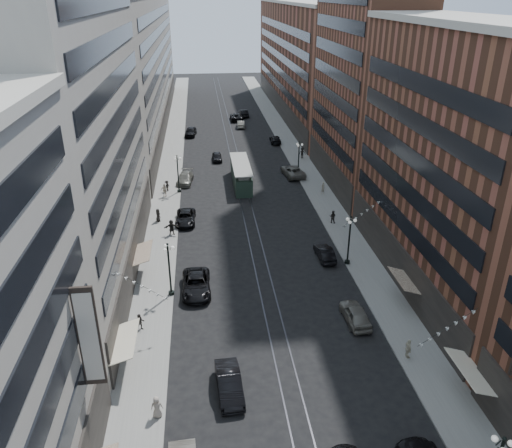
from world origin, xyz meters
name	(u,v)px	position (x,y,z in m)	size (l,w,h in m)	color
ground	(240,179)	(0.00, 60.00, 0.00)	(220.00, 220.00, 0.00)	black
sidewalk_west	(171,161)	(-11.00, 70.00, 0.07)	(4.00, 180.00, 0.15)	gray
sidewalk_east	(297,157)	(11.00, 70.00, 0.07)	(4.00, 180.00, 0.15)	gray
rail_west	(231,159)	(-0.70, 70.00, 0.01)	(0.12, 180.00, 0.02)	#2D2D33
rail_east	(239,159)	(0.70, 70.00, 0.01)	(0.12, 180.00, 0.02)	#2D2D33
building_west_mid	(77,142)	(-17.00, 33.00, 14.00)	(8.00, 36.00, 28.00)	#9B9689
building_west_far	(143,63)	(-17.00, 96.00, 13.00)	(8.00, 90.00, 26.00)	#9B9689
building_east_mid	(453,167)	(17.00, 28.00, 12.00)	(8.00, 30.00, 24.00)	brown
building_east_tower	(367,36)	(17.00, 56.00, 21.00)	(8.00, 26.00, 42.00)	brown
building_east_far	(297,60)	(17.00, 105.00, 12.00)	(8.00, 72.00, 24.00)	brown
lamppost_sw_far	(169,268)	(-9.20, 28.00, 3.10)	(1.03, 1.14, 5.52)	black
lamppost_sw_mid	(178,173)	(-9.20, 55.00, 3.10)	(1.03, 1.14, 5.52)	black
lamppost_se_far	(349,238)	(9.20, 32.00, 3.10)	(1.03, 1.14, 5.52)	black
lamppost_se_mid	(299,158)	(9.20, 60.00, 3.10)	(1.03, 1.14, 5.52)	black
streetcar	(241,175)	(0.00, 57.60, 1.49)	(2.58, 11.66, 3.23)	#23382B
car_2	(196,284)	(-6.80, 28.46, 0.81)	(2.69, 5.84, 1.62)	black
car_4	(355,314)	(7.08, 22.01, 0.79)	(1.86, 4.63, 1.58)	slate
car_5	(229,384)	(-4.48, 14.68, 0.81)	(1.71, 4.89, 1.61)	black
pedestrian_1	(157,407)	(-9.50, 12.83, 0.99)	(0.82, 0.45, 1.67)	gray
pedestrian_2	(140,322)	(-11.58, 22.74, 0.92)	(0.74, 0.41, 1.53)	black
pedestrian_4	(408,349)	(9.76, 16.75, 0.99)	(0.99, 0.45, 1.69)	beige
car_7	(186,218)	(-8.09, 44.55, 0.71)	(2.37, 5.14, 1.43)	black
car_8	(185,178)	(-8.40, 59.03, 0.77)	(2.16, 5.31, 1.54)	#616056
car_9	(191,132)	(-7.76, 86.30, 0.86)	(2.03, 5.04, 1.72)	black
car_10	(325,253)	(7.09, 33.47, 0.70)	(1.49, 4.27, 1.41)	black
car_11	(293,171)	(8.40, 60.28, 0.82)	(2.73, 5.93, 1.65)	#65625A
car_12	(275,139)	(8.40, 79.32, 0.69)	(1.93, 4.75, 1.38)	black
car_13	(217,157)	(-3.14, 69.46, 0.69)	(1.63, 4.04, 1.38)	black
car_14	(241,124)	(2.86, 92.02, 0.72)	(1.53, 4.38, 1.44)	gray
pedestrian_5	(171,227)	(-9.67, 41.07, 1.09)	(1.74, 0.50, 1.87)	black
pedestrian_6	(165,190)	(-11.11, 53.41, 1.10)	(1.11, 0.50, 1.89)	#BAAE9A
pedestrian_7	(333,217)	(10.18, 42.19, 0.98)	(0.80, 0.44, 1.65)	black
pedestrian_8	(323,188)	(11.22, 51.94, 1.07)	(0.67, 0.44, 1.84)	#ACA48F
pedestrian_9	(302,153)	(11.60, 68.83, 1.10)	(1.22, 0.50, 1.89)	black
car_extra_0	(236,117)	(2.41, 98.60, 0.82)	(2.71, 5.87, 1.63)	black
car_extra_1	(244,113)	(4.33, 101.96, 0.81)	(1.71, 4.90, 1.62)	black
pedestrian_extra_0	(158,215)	(-11.53, 45.05, 0.99)	(0.82, 0.45, 1.68)	black
pedestrian_extra_1	(167,186)	(-10.93, 55.50, 0.94)	(1.03, 0.42, 1.59)	black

